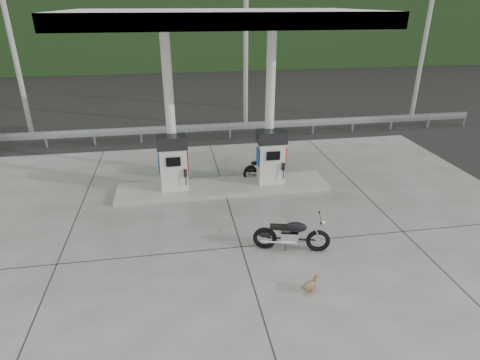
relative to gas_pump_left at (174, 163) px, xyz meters
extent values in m
plane|color=black|center=(1.60, -2.50, -1.07)|extent=(160.00, 160.00, 0.00)
cube|color=slate|center=(1.60, -2.50, -1.06)|extent=(18.00, 14.00, 0.02)
cube|color=gray|center=(1.60, 0.00, -0.98)|extent=(7.00, 1.40, 0.15)
cylinder|color=white|center=(0.00, 0.40, 1.60)|extent=(0.30, 0.30, 5.00)
cylinder|color=white|center=(3.20, 0.40, 1.60)|extent=(0.30, 0.30, 5.00)
cube|color=silver|center=(1.60, 0.00, 4.30)|extent=(8.50, 5.00, 0.40)
cube|color=black|center=(1.60, 9.00, -1.07)|extent=(60.00, 7.00, 0.01)
cylinder|color=#959690|center=(-6.40, 7.00, 2.93)|extent=(0.22, 0.22, 8.00)
cylinder|color=#959690|center=(3.60, 7.00, 2.93)|extent=(0.22, 0.22, 8.00)
cylinder|color=#959690|center=(12.60, 7.00, 2.93)|extent=(0.22, 0.22, 8.00)
cube|color=black|center=(1.60, 27.50, 1.93)|extent=(80.00, 6.00, 6.00)
camera|label=1|loc=(0.12, -12.07, 4.73)|focal=30.00mm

